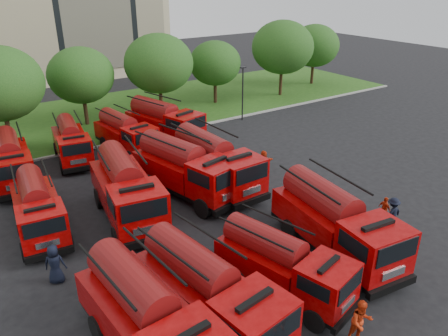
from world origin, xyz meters
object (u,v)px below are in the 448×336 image
at_px(fire_truck_5, 126,190).
at_px(fire_truck_1, 209,292).
at_px(firefighter_3, 390,228).
at_px(firefighter_4, 58,282).
at_px(fire_truck_2, 283,264).
at_px(fire_truck_6, 185,169).
at_px(fire_truck_3, 336,223).
at_px(fire_truck_8, 11,161).
at_px(fire_truck_10, 125,133).
at_px(fire_truck_9, 71,142).
at_px(fire_truck_0, 149,320).
at_px(fire_truck_4, 38,208).
at_px(fire_truck_11, 164,122).
at_px(firefighter_2, 383,220).
at_px(fire_truck_7, 214,163).
at_px(firefighter_5, 263,172).

bearing_deg(fire_truck_5, fire_truck_1, -85.32).
distance_m(firefighter_3, firefighter_4, 17.67).
distance_m(fire_truck_2, fire_truck_6, 10.63).
height_order(fire_truck_3, fire_truck_6, fire_truck_6).
distance_m(fire_truck_3, fire_truck_8, 21.40).
bearing_deg(firefighter_4, fire_truck_5, -115.75).
bearing_deg(fire_truck_10, fire_truck_1, -111.10).
xyz_separation_m(fire_truck_2, fire_truck_10, (0.93, 19.76, 0.03)).
bearing_deg(fire_truck_5, fire_truck_10, 76.61).
distance_m(fire_truck_2, fire_truck_8, 20.16).
relative_size(fire_truck_9, firefighter_4, 3.44).
height_order(fire_truck_0, fire_truck_10, fire_truck_0).
height_order(fire_truck_4, firefighter_4, fire_truck_4).
distance_m(fire_truck_11, firefighter_2, 19.30).
height_order(fire_truck_6, fire_truck_7, fire_truck_7).
bearing_deg(fire_truck_9, fire_truck_10, 0.93).
xyz_separation_m(fire_truck_6, fire_truck_7, (2.03, -0.19, 0.00)).
relative_size(fire_truck_3, firefighter_3, 4.34).
distance_m(fire_truck_0, fire_truck_8, 18.73).
distance_m(fire_truck_2, fire_truck_7, 10.86).
bearing_deg(fire_truck_5, firefighter_4, -135.68).
bearing_deg(fire_truck_0, fire_truck_9, 76.69).
height_order(firefighter_3, firefighter_4, firefighter_4).
xyz_separation_m(fire_truck_4, fire_truck_10, (8.60, 8.62, -0.00)).
relative_size(fire_truck_1, fire_truck_8, 1.07).
distance_m(fire_truck_10, firefighter_4, 16.27).
height_order(fire_truck_7, firefighter_3, fire_truck_7).
bearing_deg(fire_truck_11, fire_truck_4, -158.80).
bearing_deg(fire_truck_0, fire_truck_1, -2.68).
bearing_deg(firefighter_4, fire_truck_9, -80.82).
height_order(fire_truck_1, fire_truck_8, fire_truck_1).
height_order(fire_truck_9, firefighter_5, fire_truck_9).
relative_size(fire_truck_3, fire_truck_8, 1.13).
distance_m(fire_truck_5, fire_truck_10, 10.63).
bearing_deg(fire_truck_2, fire_truck_3, -3.20).
bearing_deg(fire_truck_11, fire_truck_6, -124.50).
relative_size(fire_truck_3, fire_truck_9, 1.21).
height_order(fire_truck_1, fire_truck_2, fire_truck_1).
bearing_deg(firefighter_5, firefighter_2, 119.03).
relative_size(fire_truck_10, firefighter_2, 4.57).
xyz_separation_m(fire_truck_9, firefighter_2, (12.09, -18.98, -1.48)).
bearing_deg(fire_truck_0, fire_truck_2, -4.05).
bearing_deg(firefighter_2, firefighter_5, 17.38).
xyz_separation_m(fire_truck_0, fire_truck_9, (3.24, 20.35, -0.25)).
xyz_separation_m(fire_truck_0, firefighter_4, (-1.73, 6.35, -1.73)).
relative_size(fire_truck_7, firefighter_3, 4.29).
xyz_separation_m(fire_truck_1, fire_truck_10, (4.72, 19.71, -0.18)).
bearing_deg(firefighter_4, firefighter_3, -170.12).
distance_m(fire_truck_1, firefighter_5, 15.34).
xyz_separation_m(fire_truck_7, firefighter_5, (4.20, 0.05, -1.81)).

